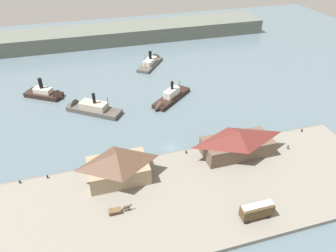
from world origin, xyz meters
TOP-DOWN VIEW (x-y plane):
  - ground_plane at (0.00, 0.00)m, footprint 320.00×320.00m
  - quay_promenade at (0.00, -22.00)m, footprint 110.00×36.00m
  - seawall_edge at (0.00, -3.60)m, footprint 110.00×0.80m
  - ferry_shed_west_terminal at (-18.18, -10.25)m, footprint 16.66×11.28m
  - ferry_shed_east_terminal at (18.27, -9.78)m, footprint 21.39×10.05m
  - street_tram at (11.45, -33.93)m, footprint 8.15×2.80m
  - horse_cart at (-20.27, -22.87)m, footprint 5.91×1.70m
  - pedestrian_near_east_shed at (34.86, -12.51)m, footprint 0.44×0.44m
  - mooring_post_center_east at (-44.71, -4.85)m, footprint 0.44×0.44m
  - mooring_post_west at (45.16, -5.42)m, footprint 0.44×0.44m
  - mooring_post_east at (-37.44, -4.88)m, footprint 0.44×0.44m
  - mooring_post_center_west at (3.51, -5.39)m, footprint 0.44×0.44m
  - ferry_moored_west at (8.03, 29.22)m, footprint 20.34×18.51m
  - ferry_moored_east at (11.55, 69.27)m, footprint 17.19×20.65m
  - ferry_outer_harbor at (-23.27, 31.19)m, footprint 21.97×18.40m
  - ferry_approaching_west at (-38.16, 47.24)m, footprint 17.07×13.89m
  - far_headland at (0.00, 110.00)m, footprint 180.00×24.00m

SIDE VIEW (x-z plane):
  - ground_plane at x=0.00m, z-range 0.00..0.00m
  - seawall_edge at x=0.00m, z-range 0.00..1.00m
  - quay_promenade at x=0.00m, z-range 0.00..1.20m
  - ferry_moored_east at x=11.55m, z-range -3.73..6.20m
  - ferry_moored_west at x=8.03m, z-range -3.33..6.12m
  - ferry_approaching_west at x=-38.16m, z-range -3.55..6.39m
  - ferry_outer_harbor at x=-23.27m, z-range -3.57..6.50m
  - mooring_post_center_east at x=-44.71m, z-range 1.20..2.10m
  - mooring_post_west at x=45.16m, z-range 1.20..2.10m
  - mooring_post_east at x=-37.44m, z-range 1.20..2.10m
  - mooring_post_center_west at x=3.51m, z-range 1.20..2.10m
  - pedestrian_near_east_shed at x=34.86m, z-range 1.12..2.90m
  - horse_cart at x=-20.27m, z-range 1.18..3.05m
  - street_tram at x=11.45m, z-range 1.56..5.80m
  - far_headland at x=0.00m, z-range 0.00..8.00m
  - ferry_shed_east_terminal at x=18.27m, z-range 1.27..9.51m
  - ferry_shed_west_terminal at x=-18.18m, z-range 1.27..9.79m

